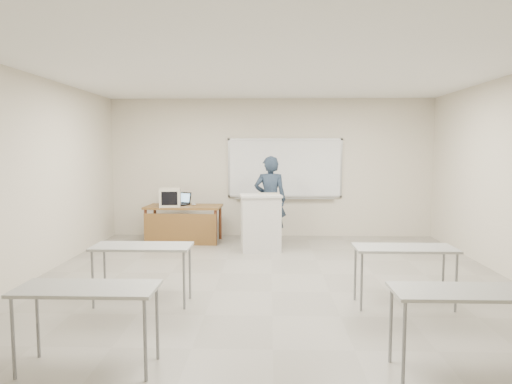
{
  "coord_description": "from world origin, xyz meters",
  "views": [
    {
      "loc": [
        -0.04,
        -5.97,
        1.9
      ],
      "look_at": [
        -0.28,
        2.2,
        1.14
      ],
      "focal_mm": 32.0,
      "sensor_mm": 36.0,
      "label": 1
    }
  ],
  "objects_px": {
    "crt_monitor": "(170,197)",
    "keyboard": "(269,194)",
    "instructor_desk": "(183,216)",
    "mouse": "(194,204)",
    "presenter": "(270,200)",
    "laptop": "(180,202)",
    "podium": "(261,223)",
    "whiteboard": "(285,169)"
  },
  "relations": [
    {
      "from": "instructor_desk",
      "to": "keyboard",
      "type": "bearing_deg",
      "value": -16.96
    },
    {
      "from": "keyboard",
      "to": "crt_monitor",
      "type": "bearing_deg",
      "value": 161.79
    },
    {
      "from": "podium",
      "to": "crt_monitor",
      "type": "relative_size",
      "value": 2.3
    },
    {
      "from": "whiteboard",
      "to": "laptop",
      "type": "xyz_separation_m",
      "value": [
        -2.2,
        -0.51,
        -0.67
      ]
    },
    {
      "from": "whiteboard",
      "to": "keyboard",
      "type": "relative_size",
      "value": 6.2
    },
    {
      "from": "podium",
      "to": "presenter",
      "type": "distance_m",
      "value": 0.8
    },
    {
      "from": "podium",
      "to": "mouse",
      "type": "xyz_separation_m",
      "value": [
        -1.4,
        0.85,
        0.24
      ]
    },
    {
      "from": "crt_monitor",
      "to": "mouse",
      "type": "distance_m",
      "value": 0.51
    },
    {
      "from": "podium",
      "to": "laptop",
      "type": "relative_size",
      "value": 3.1
    },
    {
      "from": "crt_monitor",
      "to": "presenter",
      "type": "bearing_deg",
      "value": -6.69
    },
    {
      "from": "whiteboard",
      "to": "crt_monitor",
      "type": "height_order",
      "value": "whiteboard"
    },
    {
      "from": "whiteboard",
      "to": "crt_monitor",
      "type": "relative_size",
      "value": 5.38
    },
    {
      "from": "keyboard",
      "to": "instructor_desk",
      "type": "bearing_deg",
      "value": 159.21
    },
    {
      "from": "whiteboard",
      "to": "mouse",
      "type": "relative_size",
      "value": 25.24
    },
    {
      "from": "instructor_desk",
      "to": "mouse",
      "type": "distance_m",
      "value": 0.33
    },
    {
      "from": "laptop",
      "to": "presenter",
      "type": "relative_size",
      "value": 0.19
    },
    {
      "from": "instructor_desk",
      "to": "crt_monitor",
      "type": "height_order",
      "value": "crt_monitor"
    },
    {
      "from": "keyboard",
      "to": "whiteboard",
      "type": "bearing_deg",
      "value": 74.21
    },
    {
      "from": "keyboard",
      "to": "presenter",
      "type": "height_order",
      "value": "presenter"
    },
    {
      "from": "crt_monitor",
      "to": "keyboard",
      "type": "relative_size",
      "value": 1.15
    },
    {
      "from": "keyboard",
      "to": "presenter",
      "type": "distance_m",
      "value": 0.64
    },
    {
      "from": "podium",
      "to": "mouse",
      "type": "distance_m",
      "value": 1.65
    },
    {
      "from": "laptop",
      "to": "presenter",
      "type": "xyz_separation_m",
      "value": [
        1.88,
        -0.26,
        0.08
      ]
    },
    {
      "from": "whiteboard",
      "to": "presenter",
      "type": "bearing_deg",
      "value": -112.51
    },
    {
      "from": "presenter",
      "to": "laptop",
      "type": "bearing_deg",
      "value": -5.86
    },
    {
      "from": "crt_monitor",
      "to": "laptop",
      "type": "distance_m",
      "value": 0.34
    },
    {
      "from": "crt_monitor",
      "to": "keyboard",
      "type": "xyz_separation_m",
      "value": [
        2.0,
        -0.6,
        0.14
      ]
    },
    {
      "from": "whiteboard",
      "to": "podium",
      "type": "bearing_deg",
      "value": -108.81
    },
    {
      "from": "keyboard",
      "to": "podium",
      "type": "bearing_deg",
      "value": -153.56
    },
    {
      "from": "instructor_desk",
      "to": "crt_monitor",
      "type": "relative_size",
      "value": 3.33
    },
    {
      "from": "mouse",
      "to": "keyboard",
      "type": "relative_size",
      "value": 0.25
    },
    {
      "from": "instructor_desk",
      "to": "crt_monitor",
      "type": "bearing_deg",
      "value": -174.94
    },
    {
      "from": "mouse",
      "to": "presenter",
      "type": "xyz_separation_m",
      "value": [
        1.58,
        -0.16,
        0.12
      ]
    },
    {
      "from": "crt_monitor",
      "to": "keyboard",
      "type": "distance_m",
      "value": 2.09
    },
    {
      "from": "mouse",
      "to": "crt_monitor",
      "type": "bearing_deg",
      "value": -175.5
    },
    {
      "from": "crt_monitor",
      "to": "keyboard",
      "type": "bearing_deg",
      "value": -23.8
    },
    {
      "from": "instructor_desk",
      "to": "mouse",
      "type": "xyz_separation_m",
      "value": [
        0.2,
        0.16,
        0.21
      ]
    },
    {
      "from": "instructor_desk",
      "to": "keyboard",
      "type": "height_order",
      "value": "keyboard"
    },
    {
      "from": "crt_monitor",
      "to": "presenter",
      "type": "relative_size",
      "value": 0.26
    },
    {
      "from": "mouse",
      "to": "whiteboard",
      "type": "bearing_deg",
      "value": 1.3
    },
    {
      "from": "whiteboard",
      "to": "keyboard",
      "type": "height_order",
      "value": "whiteboard"
    },
    {
      "from": "podium",
      "to": "laptop",
      "type": "bearing_deg",
      "value": 142.83
    }
  ]
}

